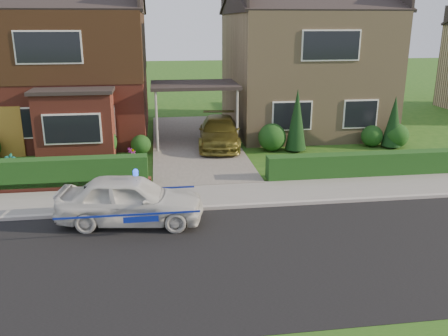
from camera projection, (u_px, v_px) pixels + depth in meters
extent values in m
plane|color=#1E4D14|center=(233.00, 257.00, 11.26)|extent=(120.00, 120.00, 0.00)
cube|color=black|center=(233.00, 257.00, 11.26)|extent=(60.00, 6.00, 0.02)
cube|color=#9E9993|center=(217.00, 208.00, 14.13)|extent=(60.00, 0.16, 0.12)
cube|color=slate|center=(213.00, 196.00, 15.13)|extent=(60.00, 2.00, 0.10)
cube|color=#666059|center=(195.00, 143.00, 21.65)|extent=(3.80, 12.00, 0.12)
cube|color=brown|center=(69.00, 75.00, 22.88)|extent=(7.20, 8.00, 5.80)
cube|color=white|center=(16.00, 123.00, 19.31)|extent=(1.80, 0.08, 1.30)
cube|color=white|center=(96.00, 121.00, 19.73)|extent=(1.60, 0.08, 1.30)
cube|color=white|center=(48.00, 47.00, 18.63)|extent=(2.60, 0.08, 1.30)
cube|color=black|center=(66.00, 44.00, 22.45)|extent=(7.26, 8.06, 2.90)
cube|color=brown|center=(75.00, 126.00, 19.00)|extent=(3.00, 1.40, 2.70)
cube|color=black|center=(72.00, 91.00, 18.59)|extent=(3.20, 1.60, 0.14)
cube|color=#9B835F|center=(302.00, 72.00, 24.42)|extent=(7.20, 8.00, 5.80)
cube|color=white|center=(292.00, 116.00, 20.85)|extent=(1.80, 0.08, 1.30)
cube|color=white|center=(360.00, 114.00, 21.28)|extent=(1.60, 0.08, 1.30)
cube|color=white|center=(331.00, 45.00, 20.18)|extent=(2.60, 0.08, 1.30)
cube|color=black|center=(194.00, 85.00, 20.87)|extent=(3.80, 3.00, 0.14)
cylinder|color=gray|center=(157.00, 122.00, 19.72)|extent=(0.10, 0.10, 2.70)
cylinder|color=gray|center=(237.00, 120.00, 20.17)|extent=(0.10, 0.10, 2.70)
cube|color=brown|center=(32.00, 188.00, 15.45)|extent=(7.70, 0.25, 0.36)
cube|color=#123A15|center=(34.00, 191.00, 15.65)|extent=(7.50, 0.55, 0.90)
cube|color=#123A15|center=(368.00, 177.00, 17.10)|extent=(7.50, 0.55, 0.80)
sphere|color=#123A15|center=(101.00, 142.00, 19.33)|extent=(1.32, 1.32, 1.32)
sphere|color=#123A15|center=(141.00, 145.00, 19.90)|extent=(0.84, 0.84, 0.84)
sphere|color=#123A15|center=(272.00, 137.00, 20.41)|extent=(1.20, 1.20, 1.20)
sphere|color=#123A15|center=(372.00, 136.00, 21.15)|extent=(0.96, 0.96, 0.96)
sphere|color=#123A15|center=(396.00, 136.00, 20.98)|extent=(1.08, 1.08, 1.08)
cone|color=black|center=(297.00, 122.00, 20.14)|extent=(0.90, 0.90, 2.60)
cone|color=black|center=(393.00, 123.00, 20.79)|extent=(0.90, 0.90, 2.20)
imported|color=silver|center=(131.00, 200.00, 13.00)|extent=(2.12, 4.16, 1.36)
sphere|color=#193FF2|center=(137.00, 174.00, 12.81)|extent=(0.17, 0.17, 0.17)
cube|color=navy|center=(129.00, 213.00, 12.26)|extent=(3.66, 0.02, 0.05)
cube|color=navy|center=(132.00, 192.00, 13.78)|extent=(3.66, 0.01, 0.05)
ellipsoid|color=black|center=(88.00, 194.00, 12.68)|extent=(0.22, 0.17, 0.21)
sphere|color=white|center=(88.00, 195.00, 12.63)|extent=(0.11, 0.11, 0.11)
sphere|color=black|center=(88.00, 189.00, 12.62)|extent=(0.13, 0.13, 0.13)
cone|color=black|center=(86.00, 187.00, 12.61)|extent=(0.04, 0.04, 0.05)
cone|color=black|center=(89.00, 187.00, 12.62)|extent=(0.04, 0.04, 0.05)
imported|color=brown|center=(219.00, 132.00, 20.76)|extent=(2.25, 4.47, 1.25)
imported|color=gray|center=(11.00, 165.00, 17.19)|extent=(0.44, 0.32, 0.78)
imported|color=gray|center=(34.00, 174.00, 16.13)|extent=(0.57, 0.53, 0.81)
imported|color=gray|center=(132.00, 158.00, 18.05)|extent=(0.54, 0.54, 0.77)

